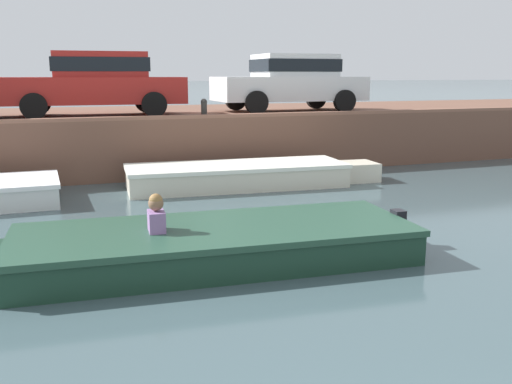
{
  "coord_description": "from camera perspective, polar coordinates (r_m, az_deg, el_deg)",
  "views": [
    {
      "loc": [
        -1.53,
        -0.8,
        2.4
      ],
      "look_at": [
        0.28,
        4.25,
        1.29
      ],
      "focal_mm": 40.0,
      "sensor_mm": 36.0,
      "label": 1
    }
  ],
  "objects": [
    {
      "name": "mooring_bollard_east",
      "position": [
        13.66,
        -5.22,
        8.42
      ],
      "size": [
        0.15,
        0.15,
        0.45
      ],
      "color": "#2D2B28",
      "rests_on": "far_quay_wall"
    },
    {
      "name": "car_right_inner_white",
      "position": [
        16.03,
        3.51,
        11.1
      ],
      "size": [
        4.08,
        2.03,
        1.54
      ],
      "color": "white",
      "rests_on": "far_quay_wall"
    },
    {
      "name": "far_quay_wall",
      "position": [
        16.11,
        -14.27,
        5.26
      ],
      "size": [
        60.0,
        6.0,
        1.39
      ],
      "primitive_type": "cube",
      "color": "brown",
      "rests_on": "ground"
    },
    {
      "name": "boat_moored_central_cream",
      "position": [
        12.4,
        -0.87,
        1.7
      ],
      "size": [
        5.68,
        1.87,
        0.5
      ],
      "color": "silver",
      "rests_on": "ground"
    },
    {
      "name": "car_centre_red",
      "position": [
        14.77,
        -15.69,
        10.65
      ],
      "size": [
        4.44,
        2.09,
        1.54
      ],
      "color": "#B2231E",
      "rests_on": "far_quay_wall"
    },
    {
      "name": "ground_plane",
      "position": [
        7.44,
        -6.88,
        -7.22
      ],
      "size": [
        400.0,
        400.0,
        0.0
      ],
      "primitive_type": "plane",
      "color": "#3D5156"
    },
    {
      "name": "far_wall_coping",
      "position": [
        13.19,
        -13.16,
        7.18
      ],
      "size": [
        60.0,
        0.24,
        0.08
      ],
      "primitive_type": "cube",
      "color": "brown",
      "rests_on": "far_quay_wall"
    },
    {
      "name": "motorboat_passing",
      "position": [
        7.4,
        -5.84,
        -5.38
      ],
      "size": [
        6.28,
        2.18,
        0.95
      ],
      "color": "#193828",
      "rests_on": "ground"
    }
  ]
}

